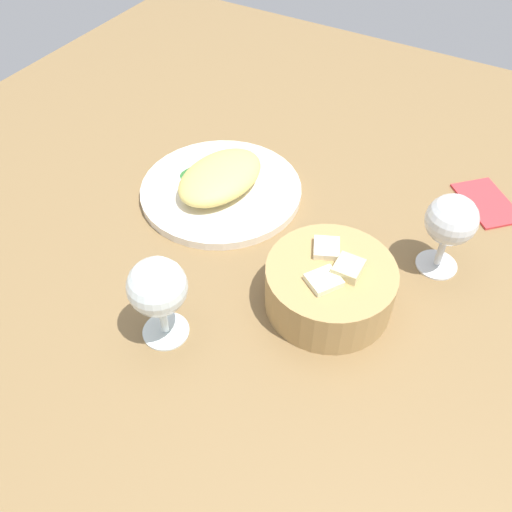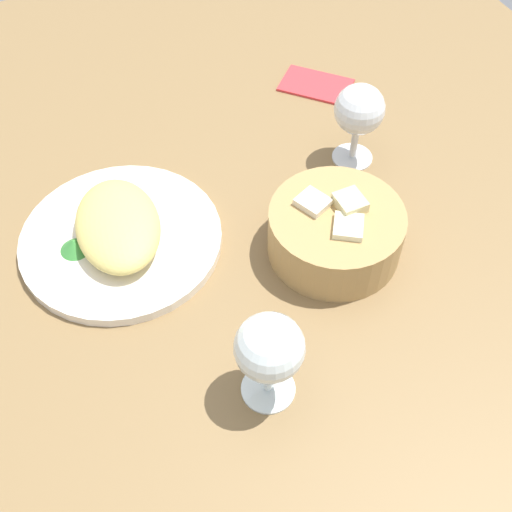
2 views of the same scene
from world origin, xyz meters
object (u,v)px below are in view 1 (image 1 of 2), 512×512
object	(u,v)px
plate	(221,190)
wine_glass_near	(158,290)
wine_glass_far	(451,223)
bread_basket	(330,286)
folded_napkin	(487,202)

from	to	relation	value
plate	wine_glass_near	distance (cm)	29.09
wine_glass_near	wine_glass_far	bearing A→B (deg)	137.43
plate	bread_basket	world-z (taller)	bread_basket
plate	bread_basket	size ratio (longest dim) A/B	1.54
bread_basket	wine_glass_near	xyz separation A→B (cm)	(14.76, -15.82, 4.90)
bread_basket	folded_napkin	world-z (taller)	bread_basket
bread_basket	folded_napkin	size ratio (longest dim) A/B	1.53
bread_basket	wine_glass_near	world-z (taller)	wine_glass_near
wine_glass_far	wine_glass_near	bearing A→B (deg)	-42.57
plate	wine_glass_far	xyz separation A→B (cm)	(-2.03, 35.05, 7.59)
bread_basket	wine_glass_far	bearing A→B (deg)	142.91
plate	wine_glass_near	world-z (taller)	wine_glass_near
plate	wine_glass_near	xyz separation A→B (cm)	(26.69, 8.68, 7.68)
plate	wine_glass_near	bearing A→B (deg)	18.01
bread_basket	wine_glass_far	world-z (taller)	wine_glass_far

